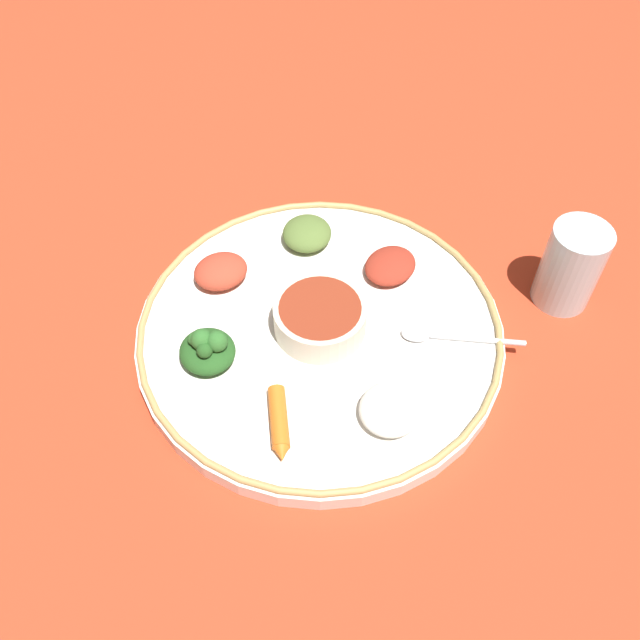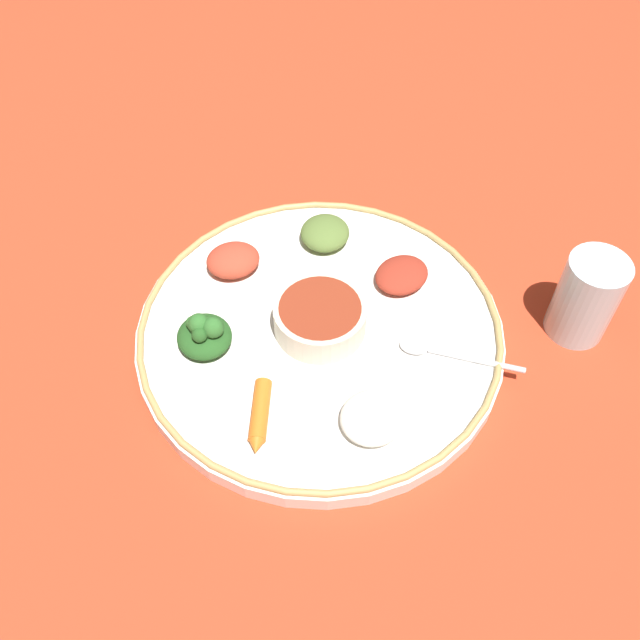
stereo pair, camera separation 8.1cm
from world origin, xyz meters
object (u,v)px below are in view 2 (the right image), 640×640
Objects in this scene: spoon at (440,352)px; drinking_glass at (584,302)px; center_bowl at (320,317)px; carrot_near_spoon at (260,415)px; greens_pile at (204,334)px.

drinking_glass is at bearing -85.34° from spoon.
center_bowl is 1.23× the size of carrot_near_spoon.
drinking_glass reaches higher than spoon.
center_bowl is 1.34× the size of greens_pile.
drinking_glass reaches higher than carrot_near_spoon.
carrot_near_spoon is 0.79× the size of drinking_glass.
drinking_glass is at bearing -82.41° from carrot_near_spoon.
greens_pile is 0.12m from carrot_near_spoon.
greens_pile is at bearing 87.30° from center_bowl.
drinking_glass is (-0.06, -0.44, 0.01)m from greens_pile.
spoon is 0.22m from carrot_near_spoon.
spoon is 1.51× the size of carrot_near_spoon.
center_bowl is at bearing -40.43° from carrot_near_spoon.
spoon is 0.18m from drinking_glass.
center_bowl is 0.14m from carrot_near_spoon.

